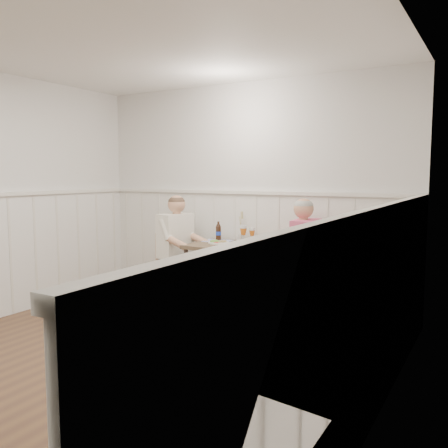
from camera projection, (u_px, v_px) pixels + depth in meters
The scene contains 16 objects.
ground_plane at pixel (116, 365), 3.82m from camera, with size 4.50×4.50×0.00m, color #4C3122.
room_shell at pixel (112, 176), 3.66m from camera, with size 4.04×4.54×2.60m.
wainscot at pixel (167, 267), 4.33m from camera, with size 4.00×4.49×1.34m.
dining_table at pixel (233, 253), 5.31m from camera, with size 0.96×0.70×0.75m.
chair_right at pixel (308, 273), 4.94m from camera, with size 0.53×0.53×0.94m.
chair_left at pixel (176, 264), 5.71m from camera, with size 0.50×0.50×0.84m.
man_in_pink at pixel (301, 268), 4.97m from camera, with size 0.63×0.44×1.31m.
diner_cream at pixel (178, 257), 5.66m from camera, with size 0.66×0.47×1.31m.
plate_man at pixel (244, 245), 5.13m from camera, with size 0.25×0.25×0.06m.
plate_diner at pixel (217, 242), 5.39m from camera, with size 0.24×0.24×0.06m.
beer_glass_a at pixel (252, 233), 5.46m from camera, with size 0.07×0.07×0.17m.
beer_glass_b at pixel (243, 231), 5.44m from camera, with size 0.08×0.08×0.20m.
beer_bottle at pixel (218, 232), 5.60m from camera, with size 0.06×0.06×0.23m.
rolled_napkin at pixel (239, 247), 4.97m from camera, with size 0.23×0.10×0.05m.
grass_vase at pixel (240, 227), 5.58m from camera, with size 0.04×0.04×0.37m.
gingham_mat at pixel (218, 241), 5.57m from camera, with size 0.34×0.29×0.01m.
Camera 1 is at (2.60, -2.74, 1.53)m, focal length 38.00 mm.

